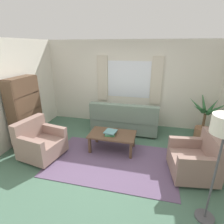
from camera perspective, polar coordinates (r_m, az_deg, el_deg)
ground_plane at (r=4.13m, az=-0.03°, el=-15.54°), size 6.24×6.24×0.00m
wall_back at (r=5.68m, az=5.40°, el=8.88°), size 5.32×0.12×2.60m
wall_left at (r=4.87m, az=-32.16°, el=3.87°), size 0.12×4.40×2.60m
window_with_curtains at (r=5.57m, az=5.32°, el=10.23°), size 1.98×0.07×1.40m
area_rug at (r=4.13m, az=-0.03°, el=-15.47°), size 2.73×1.69×0.01m
couch at (r=5.28m, az=4.02°, el=-2.59°), size 1.90×0.82×0.92m
armchair_left at (r=4.45m, az=-21.99°, el=-8.96°), size 0.95×0.97×0.88m
armchair_right at (r=3.93m, az=25.26°, el=-13.64°), size 0.93×0.95×0.88m
coffee_table at (r=4.35m, az=0.11°, el=-7.60°), size 1.10×0.64×0.44m
book_stack_on_table at (r=4.29m, az=-0.53°, el=-6.55°), size 0.30×0.32×0.08m
potted_plant at (r=5.47m, az=27.17°, el=-2.63°), size 0.92×1.30×1.20m
bookshelf at (r=5.07m, az=-25.52°, el=0.73°), size 0.30×0.94×1.72m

